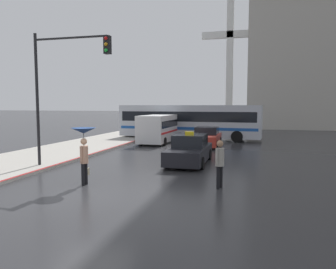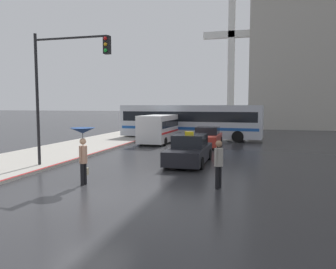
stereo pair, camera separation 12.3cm
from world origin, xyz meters
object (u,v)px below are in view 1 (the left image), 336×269
sedan_red (207,138)px  monument_cross (230,54)px  city_bus (189,120)px  traffic_light (63,75)px  taxi (190,150)px  pedestrian_with_umbrella (84,141)px  pedestrian_man (220,160)px  ambulance_van (159,127)px

sedan_red → monument_cross: bearing=-89.9°
city_bus → traffic_light: traffic_light is taller
taxi → sedan_red: bearing=-89.3°
taxi → traffic_light: (-5.45, -2.93, 3.76)m
pedestrian_with_umbrella → pedestrian_man: pedestrian_with_umbrella is taller
pedestrian_man → pedestrian_with_umbrella: bearing=-56.9°
pedestrian_with_umbrella → pedestrian_man: 5.12m
pedestrian_man → monument_cross: 36.73m
ambulance_van → traffic_light: traffic_light is taller
sedan_red → pedestrian_man: size_ratio=2.30×
city_bus → monument_cross: size_ratio=0.70×
traffic_light → monument_cross: 34.55m
taxi → sedan_red: taxi is taller
sedan_red → pedestrian_man: 12.18m
traffic_light → monument_cross: bearing=81.1°
pedestrian_man → taxi: bearing=-133.0°
monument_cross → pedestrian_man: bearing=-86.5°
ambulance_van → pedestrian_with_umbrella: size_ratio=2.47×
ambulance_van → pedestrian_with_umbrella: (1.15, -14.15, 0.44)m
city_bus → pedestrian_man: size_ratio=7.11×
traffic_light → sedan_red: bearing=62.1°
traffic_light → taxi: bearing=28.3°
pedestrian_man → monument_cross: monument_cross is taller
taxi → pedestrian_man: 5.22m
sedan_red → city_bus: bearing=-64.3°
pedestrian_with_umbrella → ambulance_van: bearing=8.1°
ambulance_van → pedestrian_man: 14.72m
traffic_light → pedestrian_man: bearing=-14.0°
sedan_red → taxi: bearing=90.7°
taxi → pedestrian_man: bearing=112.9°
ambulance_van → pedestrian_with_umbrella: 14.21m
sedan_red → city_bus: city_bus is taller
taxi → pedestrian_with_umbrella: pedestrian_with_umbrella is taller
monument_cross → pedestrian_with_umbrella: bearing=-94.5°
sedan_red → monument_cross: 25.36m
taxi → ambulance_van: ambulance_van is taller
city_bus → traffic_light: size_ratio=1.96×
ambulance_van → sedan_red: bearing=162.9°
sedan_red → pedestrian_with_umbrella: size_ratio=1.86×
sedan_red → pedestrian_with_umbrella: (-2.91, -12.78, 1.04)m
pedestrian_man → city_bus: bearing=-141.2°
ambulance_van → monument_cross: (4.00, 22.17, 8.87)m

